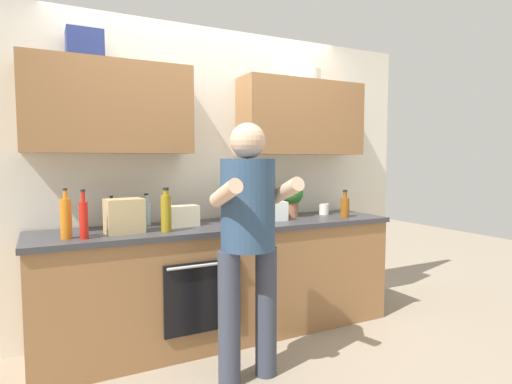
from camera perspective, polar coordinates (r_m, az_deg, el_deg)
The scene contains 16 objects.
ground_plane at distance 3.57m, azimuth -4.12°, elevation -18.74°, with size 12.00×12.00×0.00m, color gray.
back_wall_unit at distance 3.54m, azimuth -6.03°, elevation 5.87°, with size 4.00×0.38×2.50m.
counter at distance 3.42m, azimuth -4.17°, elevation -11.78°, with size 2.84×0.67×0.90m.
person_standing at distance 2.63m, azimuth -1.06°, elevation -5.26°, with size 0.49×0.45×1.63m.
bottle_wine at distance 3.28m, azimuth -18.96°, elevation -3.00°, with size 0.05×0.05×0.24m.
bottle_water at distance 3.34m, azimuth -14.60°, elevation -2.71°, with size 0.06×0.06×0.25m.
bottle_juice at distance 2.94m, azimuth -24.37°, elevation -3.23°, with size 0.07×0.07×0.32m.
bottle_hotsauce at distance 2.89m, azimuth -22.31°, elevation -3.38°, with size 0.05×0.05×0.32m.
bottle_oil at distance 3.00m, azimuth -12.09°, elevation -2.71°, with size 0.07×0.07×0.31m.
bottle_syrup at distance 3.76m, azimuth 11.95°, elevation -1.94°, with size 0.08×0.08×0.24m.
cup_coffee at distance 3.90m, azimuth 9.21°, elevation -2.31°, with size 0.09×0.09×0.10m, color white.
knife_block at distance 3.44m, azimuth -3.27°, elevation -1.91°, with size 0.10×0.14×0.31m.
potted_herb at distance 3.71m, azimuth 4.84°, elevation -0.55°, with size 0.21×0.21×0.31m.
grocery_bag_produce at distance 3.50m, azimuth 2.29°, elevation -2.57°, with size 0.22×0.16×0.16m, color silver.
grocery_bag_rice at distance 3.25m, azimuth -10.10°, elevation -3.18°, with size 0.25×0.15×0.16m, color beige.
grocery_bag_bread at distance 3.03m, azimuth -17.43°, elevation -3.11°, with size 0.25×0.17×0.24m, color tan.
Camera 1 is at (-1.28, -3.02, 1.41)m, focal length 29.51 mm.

